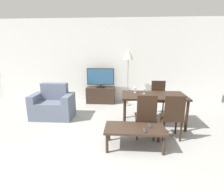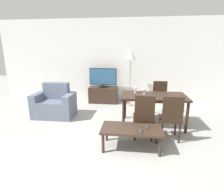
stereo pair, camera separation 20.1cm
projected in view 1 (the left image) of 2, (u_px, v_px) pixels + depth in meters
The scene contains 15 objects.
ground_plane at pixel (86, 170), 2.58m from camera, with size 18.00×18.00×0.00m, color #9E9E99.
wall_back at pixel (108, 61), 5.80m from camera, with size 7.64×0.06×2.70m.
armchair at pixel (53, 106), 4.52m from camera, with size 1.04×0.63×0.88m.
tv_stand at pixel (101, 95), 5.82m from camera, with size 0.93×0.42×0.53m.
tv at pixel (101, 78), 5.68m from camera, with size 0.88×0.31×0.62m.
coffee_table at pixel (135, 130), 3.09m from camera, with size 1.06×0.53×0.39m.
dining_table at pixel (154, 98), 4.02m from camera, with size 1.44×0.81×0.72m.
dining_chair_near at pixel (146, 115), 3.38m from camera, with size 0.40×0.40×0.91m.
dining_chair_far at pixel (158, 96), 4.72m from camera, with size 0.40×0.40×0.91m.
dining_chair_near_right at pixel (172, 115), 3.34m from camera, with size 0.40×0.40×0.91m.
floor_lamp at pixel (128, 57), 5.26m from camera, with size 0.31×0.31×1.74m.
remote_primary at pixel (144, 130), 2.94m from camera, with size 0.04×0.15×0.02m.
remote_secondary at pixel (150, 126), 3.12m from camera, with size 0.04×0.15×0.02m.
wine_glass_left at pixel (135, 88), 4.16m from camera, with size 0.07×0.07×0.15m.
wine_glass_center at pixel (144, 89), 4.05m from camera, with size 0.07×0.07×0.15m.
Camera 1 is at (0.54, -2.18, 1.71)m, focal length 28.00 mm.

